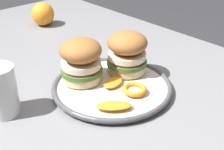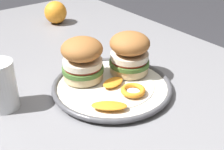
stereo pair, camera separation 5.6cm
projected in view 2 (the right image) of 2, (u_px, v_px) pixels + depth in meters
dining_table at (112, 120)px, 0.77m from camera, size 1.49×0.81×0.75m
dinner_plate at (112, 87)px, 0.71m from camera, size 0.28×0.28×0.02m
sandwich_half_left at (82, 58)px, 0.70m from camera, size 0.12×0.12×0.10m
sandwich_half_right at (130, 52)px, 0.73m from camera, size 0.12×0.12×0.10m
orange_peel_curled at (133, 90)px, 0.66m from camera, size 0.08×0.08×0.01m
orange_peel_strip_long at (109, 106)px, 0.62m from camera, size 0.07×0.08×0.01m
orange_peel_strip_short at (113, 82)px, 0.70m from camera, size 0.05×0.06×0.01m
drinking_glass at (1, 89)px, 0.63m from camera, size 0.07×0.07×0.11m
whole_orange at (56, 12)px, 1.09m from camera, size 0.08×0.08×0.08m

